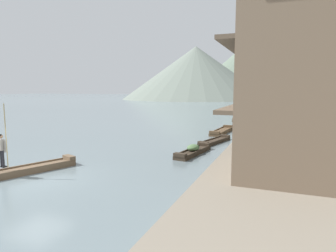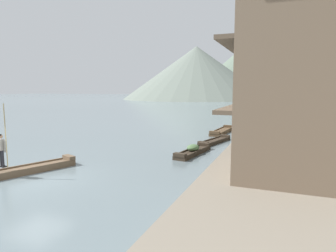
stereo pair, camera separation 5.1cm
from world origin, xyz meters
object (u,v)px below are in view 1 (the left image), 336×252
(boat_moored_far, at_px, (193,151))
(boat_midriver_upstream, at_px, (215,141))
(boatman_person, at_px, (2,146))
(boat_moored_nearest, at_px, (222,131))
(house_waterfront_second, at_px, (305,75))
(house_waterfront_narrow, at_px, (297,80))
(boat_moored_second, at_px, (254,111))
(house_waterfront_nearest, at_px, (317,67))
(house_waterfront_tall, at_px, (292,94))
(boat_foreground_poled, at_px, (25,170))
(boat_midriver_drifting, at_px, (246,114))
(boat_moored_third, at_px, (242,119))

(boat_moored_far, relative_size, boat_midriver_upstream, 1.00)
(boatman_person, height_order, boat_moored_nearest, boatman_person)
(house_waterfront_second, relative_size, house_waterfront_narrow, 1.00)
(boat_moored_second, relative_size, house_waterfront_narrow, 0.56)
(house_waterfront_nearest, bearing_deg, house_waterfront_tall, 92.06)
(boat_midriver_upstream, distance_m, house_waterfront_second, 8.18)
(boat_foreground_poled, xyz_separation_m, boat_moored_far, (6.64, 7.27, 0.06))
(boatman_person, xyz_separation_m, house_waterfront_second, (13.44, 10.27, 3.56))
(boat_moored_second, height_order, house_waterfront_nearest, house_waterfront_nearest)
(house_waterfront_second, distance_m, house_waterfront_narrow, 13.00)
(boat_foreground_poled, relative_size, boat_moored_nearest, 0.97)
(boat_moored_second, xyz_separation_m, house_waterfront_nearest, (5.95, -42.09, 4.85))
(boatman_person, height_order, boat_moored_second, boatman_person)
(boat_moored_second, xyz_separation_m, boat_midriver_drifting, (-0.55, -6.81, -0.06))
(boat_moored_second, relative_size, house_waterfront_tall, 0.80)
(house_waterfront_narrow, bearing_deg, house_waterfront_nearest, -90.21)
(house_waterfront_tall, bearing_deg, boat_midriver_drifting, 105.43)
(boat_foreground_poled, relative_size, boatman_person, 1.67)
(house_waterfront_second, bearing_deg, boat_midriver_upstream, 157.79)
(boat_moored_far, bearing_deg, boat_foreground_poled, -132.44)
(boat_midriver_upstream, height_order, house_waterfront_second, house_waterfront_second)
(boatman_person, distance_m, house_waterfront_narrow, 27.15)
(house_waterfront_tall, bearing_deg, boatman_person, -127.65)
(boat_midriver_drifting, bearing_deg, boat_moored_far, -89.95)
(house_waterfront_tall, distance_m, house_waterfront_narrow, 6.60)
(boat_foreground_poled, relative_size, boat_midriver_drifting, 1.22)
(boat_moored_nearest, xyz_separation_m, boat_moored_far, (0.06, -9.89, 0.06))
(house_waterfront_narrow, bearing_deg, house_waterfront_tall, -94.93)
(boat_foreground_poled, distance_m, house_waterfront_tall, 20.63)
(boat_foreground_poled, height_order, boat_midriver_upstream, boat_foreground_poled)
(boat_midriver_upstream, xyz_separation_m, house_waterfront_nearest, (6.04, -9.44, 4.96))
(boat_moored_second, relative_size, boat_moored_third, 0.86)
(boat_moored_nearest, xyz_separation_m, house_waterfront_tall, (6.04, -1.26, 3.64))
(boat_moored_far, height_order, house_waterfront_tall, house_waterfront_tall)
(house_waterfront_second, bearing_deg, boat_moored_nearest, 129.84)
(boat_moored_third, height_order, house_waterfront_tall, house_waterfront_tall)
(boatman_person, xyz_separation_m, boat_moored_nearest, (6.94, 18.07, -1.36))
(boat_moored_far, distance_m, house_waterfront_tall, 11.10)
(boat_moored_third, bearing_deg, house_waterfront_nearest, -77.27)
(boat_moored_second, distance_m, house_waterfront_nearest, 42.79)
(house_waterfront_second, xyz_separation_m, house_waterfront_narrow, (0.09, 13.00, 0.00))
(boat_moored_nearest, xyz_separation_m, house_waterfront_second, (6.51, -7.80, 4.92))
(boat_midriver_drifting, height_order, house_waterfront_second, house_waterfront_second)
(boat_moored_third, height_order, house_waterfront_narrow, house_waterfront_narrow)
(boat_foreground_poled, xyz_separation_m, house_waterfront_second, (13.09, 9.36, 4.91))
(boat_moored_nearest, bearing_deg, house_waterfront_nearest, -66.18)
(boat_moored_far, distance_m, house_waterfront_second, 8.34)
(boatman_person, height_order, boat_moored_far, boatman_person)
(boat_moored_nearest, xyz_separation_m, boat_midriver_drifting, (0.03, 20.50, 0.01))
(boat_moored_far, height_order, house_waterfront_nearest, house_waterfront_nearest)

